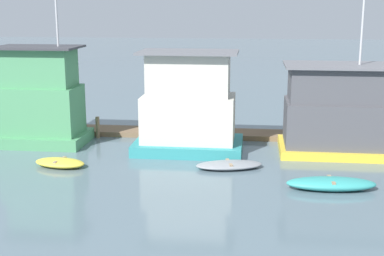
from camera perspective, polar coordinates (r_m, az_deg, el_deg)
ground_plane at (r=30.26m, az=0.22°, el=-2.16°), size 200.00×200.00×0.00m
dock_walkway at (r=33.10m, az=0.80°, el=-0.56°), size 33.80×2.00×0.30m
houseboat_green at (r=31.97m, az=-15.85°, el=2.80°), size 5.15×3.47×9.01m
houseboat_teal at (r=29.23m, az=-0.36°, el=2.16°), size 5.90×3.88×5.51m
houseboat_yellow at (r=29.94m, az=15.58°, el=1.71°), size 6.43×3.95×8.95m
dinghy_yellow at (r=27.57m, az=-13.91°, el=-3.62°), size 2.80×1.72×0.42m
dinghy_grey at (r=26.58m, az=3.98°, el=-3.95°), size 3.54×2.14×0.36m
dinghy_teal at (r=24.32m, az=14.62°, el=-5.77°), size 4.00×1.64×0.54m
mooring_post_centre at (r=32.96m, az=-10.03°, el=0.07°), size 0.24×0.24×1.30m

